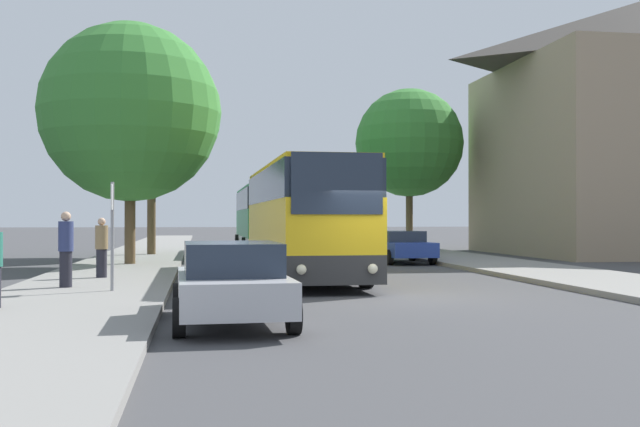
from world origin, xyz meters
TOP-DOWN VIEW (x-y plane):
  - ground_plane at (0.00, 0.00)m, footprint 300.00×300.00m
  - sidewalk_left at (-7.00, 0.00)m, footprint 4.00×120.00m
  - bus_front at (-1.18, 5.83)m, footprint 2.82×11.06m
  - bus_middle at (-1.04, 20.28)m, footprint 2.73×10.21m
  - parked_car_left_curb at (-3.74, -3.76)m, footprint 2.09×4.28m
  - parked_car_right_near at (3.98, 13.36)m, footprint 2.09×4.40m
  - bus_stop_sign at (-6.30, 1.30)m, footprint 0.08×0.45m
  - pedestrian_waiting_near at (-7.53, 2.38)m, footprint 0.36×0.36m
  - pedestrian_waiting_far at (-7.06, 5.40)m, footprint 0.36×0.36m
  - tree_left_near at (-6.55, 19.66)m, footprint 6.62×6.62m
  - tree_left_far at (-6.86, 12.04)m, footprint 6.71×6.71m
  - tree_right_near at (7.57, 24.64)m, footprint 6.18×6.18m

SIDE VIEW (x-z plane):
  - ground_plane at x=0.00m, z-range 0.00..0.00m
  - sidewalk_left at x=-7.00m, z-range 0.00..0.15m
  - parked_car_right_near at x=3.98m, z-range 0.05..1.38m
  - parked_car_left_curb at x=-3.74m, z-range 0.03..1.46m
  - pedestrian_waiting_far at x=-7.06m, z-range 0.16..1.87m
  - pedestrian_waiting_near at x=-7.53m, z-range 0.17..2.03m
  - bus_stop_sign at x=-6.30m, z-range 0.46..3.00m
  - bus_middle at x=-1.04m, z-range 0.11..3.46m
  - bus_front at x=-1.18m, z-range 0.11..3.52m
  - tree_left_far at x=-6.86m, z-range 1.30..10.34m
  - tree_right_near at x=7.57m, z-range 1.61..10.74m
  - tree_left_near at x=-6.55m, z-range 1.89..12.01m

